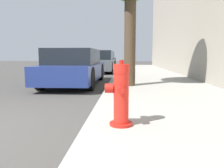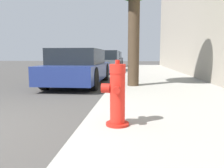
{
  "view_description": "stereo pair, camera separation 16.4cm",
  "coord_description": "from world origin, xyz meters",
  "px_view_note": "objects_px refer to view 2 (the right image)",
  "views": [
    {
      "loc": [
        2.48,
        -2.53,
        1.04
      ],
      "look_at": [
        2.24,
        1.53,
        0.51
      ],
      "focal_mm": 35.0,
      "sensor_mm": 36.0,
      "label": 1
    },
    {
      "loc": [
        2.64,
        -2.52,
        1.04
      ],
      "look_at": [
        2.24,
        1.53,
        0.51
      ],
      "focal_mm": 35.0,
      "sensor_mm": 36.0,
      "label": 2
    }
  ],
  "objects_px": {
    "parked_car_near": "(79,67)",
    "parked_car_far": "(111,60)",
    "fire_hydrant": "(117,95)",
    "parked_car_mid": "(106,62)"
  },
  "relations": [
    {
      "from": "fire_hydrant",
      "to": "parked_car_far",
      "type": "relative_size",
      "value": 0.19
    },
    {
      "from": "parked_car_near",
      "to": "parked_car_far",
      "type": "bearing_deg",
      "value": 90.17
    },
    {
      "from": "parked_car_near",
      "to": "parked_car_mid",
      "type": "xyz_separation_m",
      "value": [
        0.23,
        5.81,
        0.03
      ]
    },
    {
      "from": "fire_hydrant",
      "to": "parked_car_mid",
      "type": "distance_m",
      "value": 10.84
    },
    {
      "from": "parked_car_near",
      "to": "parked_car_far",
      "type": "height_order",
      "value": "parked_car_far"
    },
    {
      "from": "fire_hydrant",
      "to": "parked_car_mid",
      "type": "height_order",
      "value": "parked_car_mid"
    },
    {
      "from": "parked_car_mid",
      "to": "fire_hydrant",
      "type": "bearing_deg",
      "value": -81.98
    },
    {
      "from": "parked_car_near",
      "to": "parked_car_mid",
      "type": "height_order",
      "value": "parked_car_mid"
    },
    {
      "from": "fire_hydrant",
      "to": "parked_car_near",
      "type": "relative_size",
      "value": 0.2
    },
    {
      "from": "fire_hydrant",
      "to": "parked_car_near",
      "type": "bearing_deg",
      "value": 109.57
    }
  ]
}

